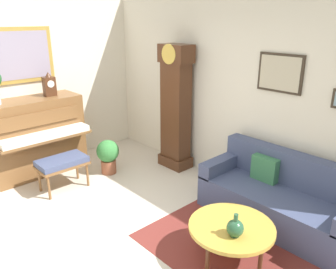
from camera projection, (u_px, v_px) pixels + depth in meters
ground_plane at (95, 247)px, 3.79m from camera, size 6.40×6.00×0.10m
wall_back at (234, 91)px, 4.83m from camera, size 5.30×0.13×2.80m
area_rug at (241, 250)px, 3.66m from camera, size 2.10×1.50×0.01m
piano at (36, 136)px, 5.32m from camera, size 0.87×1.44×1.22m
piano_bench at (62, 163)px, 4.86m from camera, size 0.42×0.70×0.48m
grandfather_clock at (176, 111)px, 5.44m from camera, size 0.52×0.34×2.03m
couch at (280, 198)px, 4.11m from camera, size 1.90×0.80×0.84m
coffee_table at (231, 228)px, 3.42m from camera, size 0.88×0.88×0.41m
mantel_clock at (49, 85)px, 5.27m from camera, size 0.13×0.18×0.38m
green_jug at (235, 228)px, 3.23m from camera, size 0.17×0.17×0.24m
potted_plant at (108, 154)px, 5.39m from camera, size 0.36×0.36×0.56m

